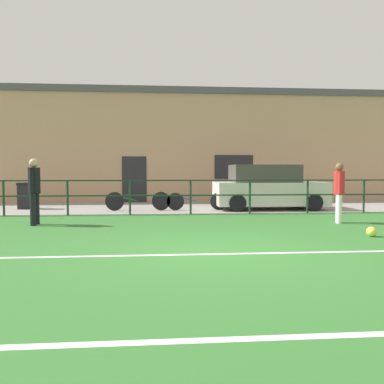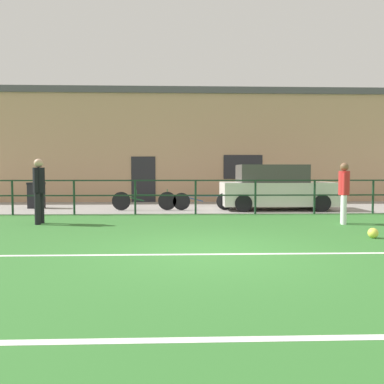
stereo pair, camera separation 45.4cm
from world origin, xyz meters
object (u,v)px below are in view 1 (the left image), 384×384
at_px(bicycle_parked_1, 197,201).
at_px(bicycle_parked_0, 138,201).
at_px(player_goalkeeper, 34,187).
at_px(parked_car_red, 268,188).
at_px(soccer_ball_match, 371,232).
at_px(trash_bin_0, 27,196).
at_px(player_striker, 339,189).

bearing_deg(bicycle_parked_1, bicycle_parked_0, 180.00).
xyz_separation_m(bicycle_parked_0, bicycle_parked_1, (2.14, -0.00, -0.02)).
distance_m(player_goalkeeper, bicycle_parked_0, 4.31).
relative_size(parked_car_red, bicycle_parked_0, 1.74).
bearing_deg(bicycle_parked_0, bicycle_parked_1, -0.00).
relative_size(soccer_ball_match, bicycle_parked_0, 0.09).
height_order(player_goalkeeper, soccer_ball_match, player_goalkeeper).
relative_size(bicycle_parked_0, trash_bin_0, 2.36).
bearing_deg(soccer_ball_match, bicycle_parked_1, 118.91).
height_order(bicycle_parked_1, trash_bin_0, trash_bin_0).
bearing_deg(bicycle_parked_0, trash_bin_0, 167.35).
xyz_separation_m(player_striker, bicycle_parked_0, (-5.73, 3.69, -0.58)).
bearing_deg(bicycle_parked_0, soccer_ball_match, -47.59).
distance_m(soccer_ball_match, bicycle_parked_1, 6.78).
bearing_deg(bicycle_parked_1, trash_bin_0, 171.55).
relative_size(player_goalkeeper, soccer_ball_match, 8.04).
bearing_deg(soccer_ball_match, parked_car_red, 95.61).
bearing_deg(player_goalkeeper, bicycle_parked_0, 145.18).
height_order(player_striker, bicycle_parked_1, player_striker).
distance_m(parked_car_red, bicycle_parked_0, 4.84).
bearing_deg(player_goalkeeper, player_striker, 89.74).
distance_m(soccer_ball_match, bicycle_parked_0, 8.03).
bearing_deg(player_goalkeeper, parked_car_red, 117.65).
bearing_deg(trash_bin_0, player_striker, -25.03).
relative_size(bicycle_parked_0, bicycle_parked_1, 1.05).
relative_size(player_striker, parked_car_red, 0.41).
xyz_separation_m(soccer_ball_match, trash_bin_0, (-9.61, 6.87, 0.41)).
bearing_deg(parked_car_red, player_goalkeeper, -153.92).
bearing_deg(player_striker, trash_bin_0, -94.96).
bearing_deg(trash_bin_0, bicycle_parked_1, -8.45).
distance_m(player_goalkeeper, player_striker, 8.26).
xyz_separation_m(player_striker, bicycle_parked_1, (-3.59, 3.69, -0.59)).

